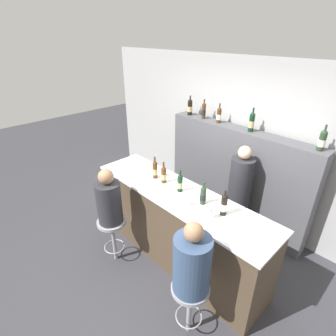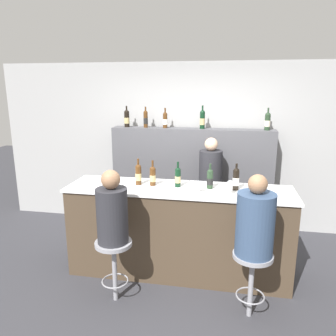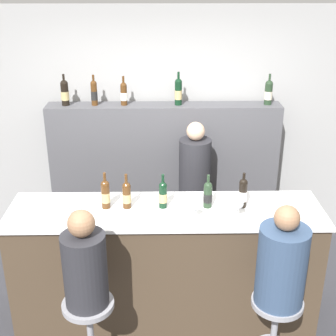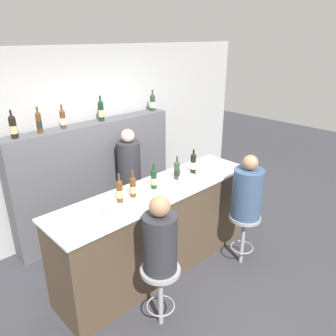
{
  "view_description": "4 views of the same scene",
  "coord_description": "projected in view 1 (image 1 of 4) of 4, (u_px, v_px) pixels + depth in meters",
  "views": [
    {
      "loc": [
        1.91,
        -1.7,
        2.89
      ],
      "look_at": [
        -0.19,
        0.32,
        1.36
      ],
      "focal_mm": 28.0,
      "sensor_mm": 36.0,
      "label": 1
    },
    {
      "loc": [
        0.54,
        -3.27,
        2.22
      ],
      "look_at": [
        -0.12,
        0.25,
        1.33
      ],
      "focal_mm": 35.0,
      "sensor_mm": 36.0,
      "label": 2
    },
    {
      "loc": [
        -0.03,
        -3.11,
        2.94
      ],
      "look_at": [
        0.02,
        0.38,
        1.43
      ],
      "focal_mm": 50.0,
      "sensor_mm": 36.0,
      "label": 3
    },
    {
      "loc": [
        -2.25,
        -2.19,
        2.72
      ],
      "look_at": [
        0.22,
        0.38,
        1.26
      ],
      "focal_mm": 35.0,
      "sensor_mm": 36.0,
      "label": 4
    }
  ],
  "objects": [
    {
      "name": "wine_glass_0",
      "position": [
        132.0,
        168.0,
        3.66
      ],
      "size": [
        0.07,
        0.07,
        0.14
      ],
      "color": "silver",
      "rests_on": "bar_counter"
    },
    {
      "name": "wine_bottle_backbar_4",
      "position": [
        322.0,
        140.0,
        3.1
      ],
      "size": [
        0.08,
        0.08,
        0.32
      ],
      "color": "#233823",
      "rests_on": "back_bar_cabinet"
    },
    {
      "name": "bar_stool_right",
      "position": [
        190.0,
        297.0,
        2.62
      ],
      "size": [
        0.38,
        0.38,
        0.68
      ],
      "color": "gray",
      "rests_on": "ground_plane"
    },
    {
      "name": "wine_bottle_backbar_1",
      "position": [
        204.0,
        111.0,
        4.25
      ],
      "size": [
        0.07,
        0.07,
        0.32
      ],
      "color": "#4C2D14",
      "rests_on": "back_bar_cabinet"
    },
    {
      "name": "wine_bottle_backbar_3",
      "position": [
        252.0,
        122.0,
        3.69
      ],
      "size": [
        0.08,
        0.08,
        0.34
      ],
      "color": "black",
      "rests_on": "back_bar_cabinet"
    },
    {
      "name": "back_bar_cabinet",
      "position": [
        235.0,
        177.0,
        4.22
      ],
      "size": [
        2.46,
        0.28,
        1.62
      ],
      "color": "#4C4C51",
      "rests_on": "ground_plane"
    },
    {
      "name": "wine_glass_2",
      "position": [
        209.0,
        210.0,
        2.78
      ],
      "size": [
        0.08,
        0.08,
        0.16
      ],
      "color": "silver",
      "rests_on": "bar_counter"
    },
    {
      "name": "wine_bottle_backbar_0",
      "position": [
        190.0,
        107.0,
        4.44
      ],
      "size": [
        0.08,
        0.08,
        0.32
      ],
      "color": "black",
      "rests_on": "back_bar_cabinet"
    },
    {
      "name": "wine_bottle_counter_3",
      "position": [
        203.0,
        195.0,
        3.04
      ],
      "size": [
        0.07,
        0.07,
        0.29
      ],
      "color": "#233823",
      "rests_on": "bar_counter"
    },
    {
      "name": "guest_seated_right",
      "position": [
        192.0,
        263.0,
        2.4
      ],
      "size": [
        0.36,
        0.36,
        0.78
      ],
      "color": "#334766",
      "rests_on": "bar_stool_right"
    },
    {
      "name": "wine_bottle_counter_0",
      "position": [
        155.0,
        169.0,
        3.58
      ],
      "size": [
        0.07,
        0.07,
        0.32
      ],
      "color": "#4C2D14",
      "rests_on": "bar_counter"
    },
    {
      "name": "wine_glass_1",
      "position": [
        185.0,
        198.0,
        3.01
      ],
      "size": [
        0.07,
        0.07,
        0.14
      ],
      "color": "silver",
      "rests_on": "bar_counter"
    },
    {
      "name": "wine_bottle_counter_2",
      "position": [
        180.0,
        183.0,
        3.28
      ],
      "size": [
        0.07,
        0.07,
        0.3
      ],
      "color": "black",
      "rests_on": "bar_counter"
    },
    {
      "name": "wine_bottle_counter_1",
      "position": [
        164.0,
        174.0,
        3.47
      ],
      "size": [
        0.07,
        0.07,
        0.3
      ],
      "color": "#4C2D14",
      "rests_on": "bar_counter"
    },
    {
      "name": "bartender",
      "position": [
        238.0,
        198.0,
        3.85
      ],
      "size": [
        0.32,
        0.32,
        1.54
      ],
      "color": "#28282D",
      "rests_on": "ground_plane"
    },
    {
      "name": "wall_back",
      "position": [
        246.0,
        145.0,
        4.13
      ],
      "size": [
        6.4,
        0.05,
        2.6
      ],
      "color": "#9E9E9E",
      "rests_on": "ground_plane"
    },
    {
      "name": "ground_plane",
      "position": [
        161.0,
        268.0,
        3.6
      ],
      "size": [
        16.0,
        16.0,
        0.0
      ],
      "primitive_type": "plane",
      "color": "#333338"
    },
    {
      "name": "wine_bottle_counter_4",
      "position": [
        224.0,
        205.0,
        2.85
      ],
      "size": [
        0.07,
        0.07,
        0.31
      ],
      "color": "black",
      "rests_on": "bar_counter"
    },
    {
      "name": "wine_bottle_backbar_2",
      "position": [
        219.0,
        115.0,
        4.06
      ],
      "size": [
        0.07,
        0.07,
        0.3
      ],
      "color": "#4C2D14",
      "rests_on": "back_bar_cabinet"
    },
    {
      "name": "bar_stool_left",
      "position": [
        112.0,
        229.0,
        3.51
      ],
      "size": [
        0.38,
        0.38,
        0.68
      ],
      "color": "gray",
      "rests_on": "ground_plane"
    },
    {
      "name": "guest_seated_left",
      "position": [
        109.0,
        200.0,
        3.29
      ],
      "size": [
        0.32,
        0.32,
        0.76
      ],
      "color": "#28282D",
      "rests_on": "bar_stool_left"
    },
    {
      "name": "bar_counter",
      "position": [
        178.0,
        227.0,
        3.54
      ],
      "size": [
        2.63,
        0.67,
        1.09
      ],
      "color": "#473828",
      "rests_on": "ground_plane"
    }
  ]
}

